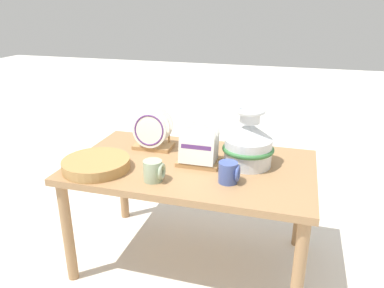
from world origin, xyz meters
The scene contains 8 objects.
ground_plane centered at (0.00, 0.00, 0.00)m, with size 14.00×14.00×0.00m, color silver.
display_table centered at (0.00, 0.00, 0.53)m, with size 1.25×0.74×0.61m.
ceramic_vase centered at (0.28, 0.07, 0.73)m, with size 0.26×0.26×0.30m.
dish_rack_round_plates centered at (-0.27, 0.15, 0.69)m, with size 0.22×0.15×0.22m.
dish_rack_square_plates centered at (0.04, 0.01, 0.69)m, with size 0.22×0.15×0.21m.
wicker_charger_stack centered at (-0.44, -0.20, 0.63)m, with size 0.34×0.34×0.05m.
mug_cobalt_glaze centered at (0.22, -0.16, 0.66)m, with size 0.10×0.09×0.10m.
mug_sage_glaze centered at (-0.12, -0.24, 0.66)m, with size 0.10×0.09×0.10m.
Camera 1 is at (0.49, -1.71, 1.40)m, focal length 35.00 mm.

